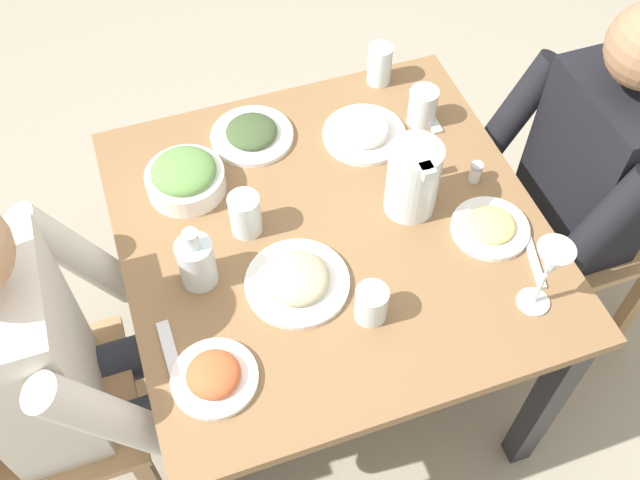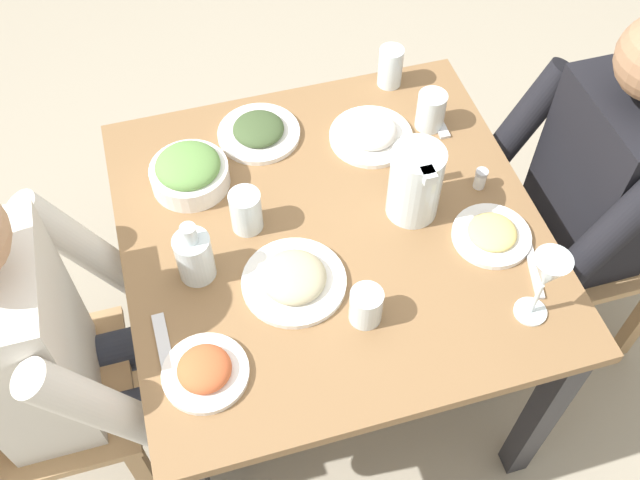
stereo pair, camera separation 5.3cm
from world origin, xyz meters
TOP-DOWN VIEW (x-y plane):
  - ground_plane at (0.00, 0.00)m, footprint 8.00×8.00m
  - dining_table at (0.00, 0.00)m, footprint 0.96×0.96m
  - chair_near at (-0.02, -0.81)m, footprint 0.40×0.40m
  - chair_far at (-0.09, 0.81)m, footprint 0.40×0.40m
  - diner_near at (-0.02, -0.61)m, footprint 0.48×0.53m
  - diner_far at (-0.09, 0.61)m, footprint 0.48×0.53m
  - water_pitcher at (0.00, -0.19)m, footprint 0.16×0.12m
  - salad_bowl at (0.22, 0.29)m, footprint 0.19×0.19m
  - plate_yoghurt at (0.24, -0.18)m, footprint 0.21×0.21m
  - plate_beans at (-0.12, 0.12)m, footprint 0.23×0.23m
  - plate_fries at (-0.13, -0.34)m, footprint 0.18×0.18m
  - plate_rice_curry at (-0.29, 0.35)m, footprint 0.17×0.17m
  - plate_dolmas at (0.33, 0.09)m, footprint 0.21×0.21m
  - water_glass_by_pitcher at (0.43, -0.29)m, footprint 0.06×0.06m
  - water_glass_far_right at (0.06, 0.18)m, footprint 0.07×0.07m
  - water_glass_near_left at (-0.25, -0.00)m, footprint 0.07×0.07m
  - water_glass_far_left at (0.25, -0.33)m, footprint 0.07×0.07m
  - wine_glass at (-0.33, -0.34)m, footprint 0.08×0.08m
  - oil_carafe at (-0.04, 0.32)m, footprint 0.08×0.08m
  - salt_shaker at (0.02, -0.37)m, footprint 0.03×0.03m
  - fork_near at (-0.21, 0.42)m, footprint 0.17×0.03m
  - knife_near at (-0.22, -0.40)m, footprint 0.18×0.06m
  - fork_far at (0.28, -0.36)m, footprint 0.17×0.03m

SIDE VIEW (x-z plane):
  - ground_plane at x=0.00m, z-range 0.00..0.00m
  - chair_near at x=-0.02m, z-range 0.06..0.93m
  - chair_far at x=-0.09m, z-range 0.06..0.93m
  - dining_table at x=0.00m, z-range 0.25..0.98m
  - diner_near at x=-0.02m, z-range 0.05..1.22m
  - diner_far at x=-0.09m, z-range 0.05..1.22m
  - fork_near at x=-0.21m, z-range 0.73..0.73m
  - knife_near at x=-0.22m, z-range 0.73..0.73m
  - fork_far at x=0.28m, z-range 0.73..0.73m
  - plate_fries at x=-0.13m, z-range 0.72..0.76m
  - plate_dolmas at x=0.33m, z-range 0.72..0.76m
  - plate_rice_curry at x=-0.29m, z-range 0.72..0.77m
  - plate_beans at x=-0.12m, z-range 0.72..0.77m
  - plate_yoghurt at x=0.24m, z-range 0.72..0.77m
  - salt_shaker at x=0.02m, z-range 0.73..0.78m
  - salad_bowl at x=0.22m, z-range 0.72..0.81m
  - water_glass_near_left at x=-0.25m, z-range 0.73..0.81m
  - water_glass_far_left at x=0.25m, z-range 0.73..0.83m
  - water_glass_far_right at x=0.06m, z-range 0.73..0.83m
  - water_glass_by_pitcher at x=0.43m, z-range 0.73..0.84m
  - oil_carafe at x=-0.04m, z-range 0.70..0.86m
  - water_pitcher at x=0.00m, z-range 0.73..0.92m
  - wine_glass at x=-0.33m, z-range 0.77..0.96m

